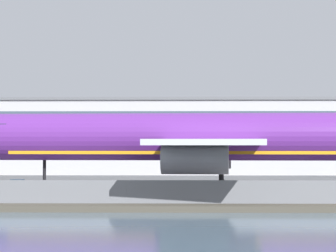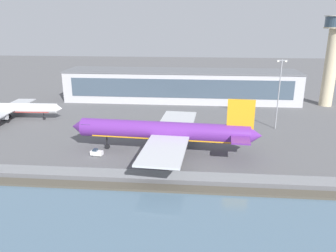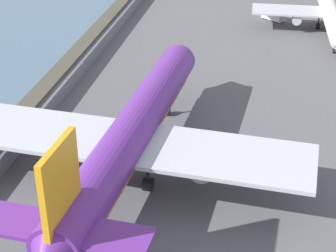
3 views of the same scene
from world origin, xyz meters
The scene contains 6 objects.
ground_plane centered at (0.00, 0.00, 0.00)m, with size 500.00×500.00×0.00m, color #565659.
shoreline_seawall centered at (0.00, -20.50, 0.25)m, with size 320.00×3.00×0.50m.
perimeter_fence centered at (0.00, -16.00, 1.14)m, with size 280.00×0.10×2.27m.
cargo_jet_purple centered at (6.45, 0.06, 5.94)m, with size 51.62×44.17×15.57m.
baggage_tug centered at (-11.68, -3.69, 0.81)m, with size 3.41×2.09×1.80m.
terminal_building centered at (7.37, 62.16, 6.79)m, with size 102.08×18.96×13.56m.
Camera 1 is at (4.99, -84.24, 5.35)m, focal length 85.00 mm.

